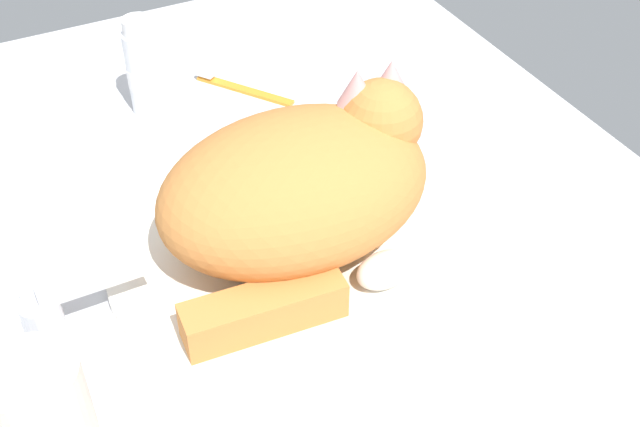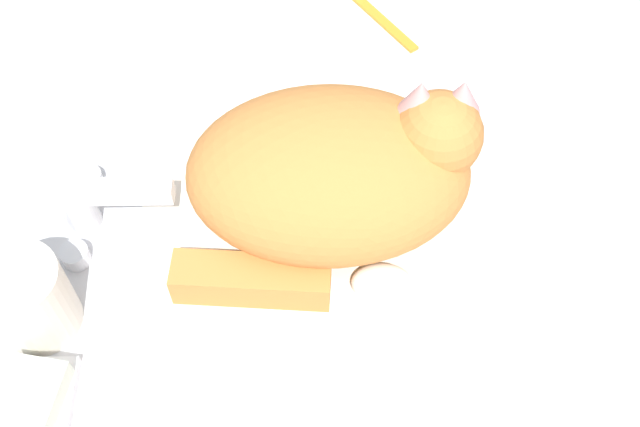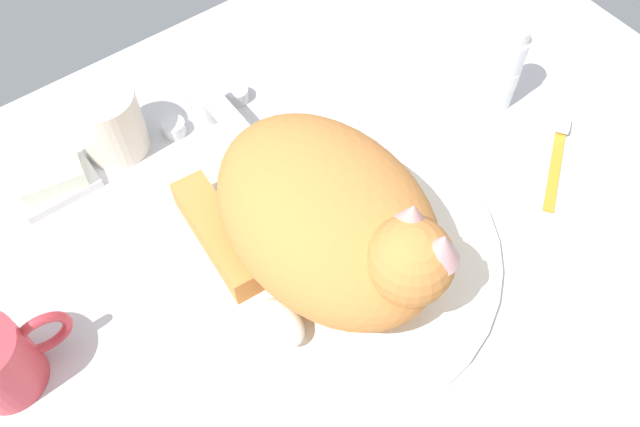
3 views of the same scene
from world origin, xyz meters
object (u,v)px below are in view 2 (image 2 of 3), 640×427
soap_bar (30,401)px  toothbrush (374,11)px  cat (337,173)px  faucet (94,206)px  rinse_cup (29,299)px

soap_bar → toothbrush: 58.66cm
cat → soap_bar: (-19.51, 26.52, -5.65)cm
toothbrush → faucet: bearing=135.5°
rinse_cup → soap_bar: rinse_cup is taller
cat → rinse_cup: cat is taller
faucet → cat: cat is taller
faucet → soap_bar: faucet is taller
faucet → rinse_cup: (-11.00, 3.81, 1.52)cm
faucet → cat: size_ratio=0.42×
cat → toothbrush: (29.74, -5.29, -7.44)cm
cat → rinse_cup: 29.92cm
faucet → toothbrush: 41.58cm
faucet → toothbrush: size_ratio=1.01×
soap_bar → toothbrush: soap_bar is taller
soap_bar → toothbrush: size_ratio=0.60×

